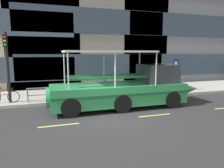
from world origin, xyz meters
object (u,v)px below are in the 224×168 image
(duck_tour_boat, at_px, (128,89))
(pedestrian_mid_left, at_px, (104,82))
(parking_sign, at_px, (175,70))
(leaned_bicycle, at_px, (4,97))
(traffic_light_pole, at_px, (7,61))
(pedestrian_near_bow, at_px, (146,78))

(duck_tour_boat, relative_size, pedestrian_mid_left, 6.29)
(duck_tour_boat, bearing_deg, pedestrian_mid_left, 102.81)
(pedestrian_mid_left, bearing_deg, parking_sign, -2.71)
(duck_tour_boat, height_order, pedestrian_mid_left, duck_tour_boat)
(duck_tour_boat, bearing_deg, leaned_bicycle, 160.85)
(traffic_light_pole, bearing_deg, pedestrian_mid_left, 3.81)
(pedestrian_mid_left, bearing_deg, duck_tour_boat, -77.19)
(parking_sign, bearing_deg, leaned_bicycle, -179.52)
(leaned_bicycle, height_order, pedestrian_mid_left, pedestrian_mid_left)
(traffic_light_pole, bearing_deg, duck_tour_boat, -19.72)
(duck_tour_boat, distance_m, pedestrian_mid_left, 2.90)
(pedestrian_mid_left, bearing_deg, pedestrian_near_bow, 7.27)
(leaned_bicycle, bearing_deg, parking_sign, 0.48)
(duck_tour_boat, distance_m, pedestrian_near_bow, 4.38)
(traffic_light_pole, height_order, pedestrian_near_bow, traffic_light_pole)
(leaned_bicycle, distance_m, pedestrian_near_bow, 10.03)
(traffic_light_pole, height_order, leaned_bicycle, traffic_light_pole)
(leaned_bicycle, height_order, pedestrian_near_bow, pedestrian_near_bow)
(parking_sign, xyz_separation_m, duck_tour_boat, (-5.07, -2.56, -0.83))
(parking_sign, bearing_deg, duck_tour_boat, -153.23)
(traffic_light_pole, xyz_separation_m, pedestrian_mid_left, (6.11, 0.41, -1.63))
(traffic_light_pole, distance_m, parking_sign, 11.85)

